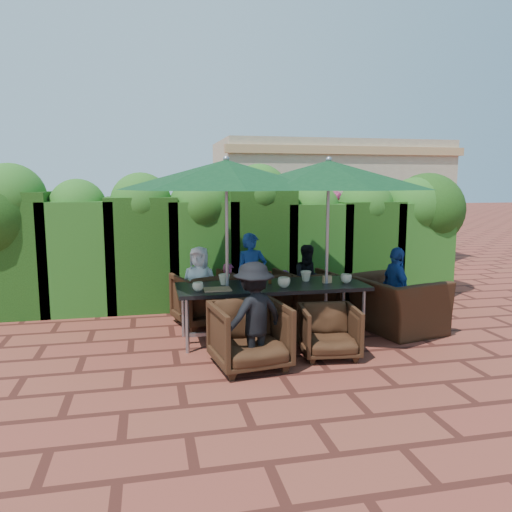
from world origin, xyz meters
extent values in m
plane|color=maroon|center=(0.00, 0.00, 0.00)|extent=(80.00, 80.00, 0.00)
cube|color=black|center=(0.22, 0.20, 0.72)|extent=(2.56, 0.90, 0.05)
cube|color=gray|center=(0.22, 0.20, 0.12)|extent=(2.36, 0.05, 0.05)
cylinder|color=gray|center=(-0.96, -0.15, 0.35)|extent=(0.05, 0.05, 0.70)
cylinder|color=gray|center=(-0.96, 0.55, 0.35)|extent=(0.05, 0.05, 0.70)
cylinder|color=gray|center=(1.40, -0.15, 0.35)|extent=(0.05, 0.05, 0.70)
cylinder|color=gray|center=(1.40, 0.55, 0.35)|extent=(0.05, 0.05, 0.70)
cylinder|color=gray|center=(-0.39, 0.23, 0.01)|extent=(0.44, 0.44, 0.03)
cylinder|color=gray|center=(-0.39, 0.23, 1.20)|extent=(0.04, 0.04, 2.40)
cone|color=black|center=(-0.39, 0.23, 2.22)|extent=(2.78, 2.78, 0.38)
sphere|color=gray|center=(-0.39, 0.23, 2.42)|extent=(0.08, 0.08, 0.08)
cylinder|color=gray|center=(0.97, 0.15, 0.01)|extent=(0.44, 0.44, 0.03)
cylinder|color=gray|center=(0.97, 0.15, 1.20)|extent=(0.04, 0.04, 2.40)
cone|color=black|center=(0.97, 0.15, 2.22)|extent=(2.80, 2.80, 0.38)
sphere|color=gray|center=(0.97, 0.15, 2.42)|extent=(0.08, 0.08, 0.08)
imported|color=black|center=(-0.60, 1.08, 0.43)|extent=(1.03, 0.99, 0.87)
imported|color=black|center=(0.28, 1.04, 0.43)|extent=(0.98, 0.94, 0.85)
imported|color=black|center=(1.04, 1.17, 0.40)|extent=(0.91, 0.87, 0.81)
imported|color=black|center=(-0.29, -0.78, 0.42)|extent=(0.91, 0.87, 0.84)
imported|color=black|center=(0.73, -0.64, 0.35)|extent=(0.74, 0.70, 0.70)
imported|color=black|center=(2.05, 0.19, 0.52)|extent=(1.02, 1.34, 1.04)
imported|color=white|center=(-0.67, 1.20, 0.59)|extent=(0.66, 0.53, 1.17)
imported|color=#1B4294|center=(0.14, 1.22, 0.68)|extent=(0.52, 0.43, 1.35)
imported|color=black|center=(1.08, 1.25, 0.57)|extent=(0.56, 0.36, 1.14)
imported|color=black|center=(-0.26, -0.85, 0.62)|extent=(0.88, 0.66, 1.24)
imported|color=#1B4294|center=(2.02, 0.15, 0.61)|extent=(0.38, 0.72, 1.22)
imported|color=#DA4D84|center=(-0.22, 1.20, 0.45)|extent=(0.35, 0.30, 0.90)
imported|color=#8D4392|center=(0.72, 1.28, 0.37)|extent=(0.33, 0.30, 0.74)
imported|color=#24842B|center=(1.49, 4.17, 0.83)|extent=(1.53, 1.45, 1.67)
imported|color=#DA4D84|center=(2.63, 4.39, 0.96)|extent=(1.04, 0.79, 1.92)
imported|color=gray|center=(3.49, 4.27, 0.95)|extent=(1.25, 1.25, 1.89)
imported|color=beige|center=(-0.80, 0.03, 0.81)|extent=(0.14, 0.14, 0.11)
imported|color=beige|center=(-0.41, 0.34, 0.82)|extent=(0.16, 0.16, 0.15)
imported|color=beige|center=(0.33, 0.02, 0.82)|extent=(0.17, 0.17, 0.13)
imported|color=beige|center=(0.74, 0.35, 0.82)|extent=(0.15, 0.15, 0.14)
imported|color=beige|center=(1.25, 0.12, 0.81)|extent=(0.15, 0.15, 0.12)
cylinder|color=#B20C0A|center=(0.09, 0.29, 0.83)|extent=(0.04, 0.04, 0.17)
cylinder|color=#4C230C|center=(0.21, 0.30, 0.83)|extent=(0.04, 0.04, 0.17)
cube|color=#996C4A|center=(-0.55, 0.03, 0.76)|extent=(0.35, 0.25, 0.02)
cube|color=tan|center=(0.02, 0.14, 0.80)|extent=(0.12, 0.06, 0.10)
cube|color=tan|center=(0.99, 0.16, 0.80)|extent=(0.12, 0.06, 0.10)
cube|color=black|center=(-3.50, 2.30, 0.99)|extent=(1.15, 0.95, 1.97)
sphere|color=black|center=(-3.50, 2.30, 1.87)|extent=(1.10, 1.10, 1.10)
cube|color=black|center=(-2.50, 2.30, 0.91)|extent=(1.15, 0.95, 1.82)
sphere|color=black|center=(-2.50, 2.30, 1.72)|extent=(0.91, 0.91, 0.91)
cube|color=black|center=(-1.50, 2.30, 0.94)|extent=(1.15, 0.95, 1.88)
sphere|color=black|center=(-1.50, 2.30, 1.78)|extent=(1.00, 1.00, 1.00)
cube|color=black|center=(-0.50, 2.30, 0.90)|extent=(1.15, 0.95, 1.81)
sphere|color=black|center=(-0.50, 2.30, 1.71)|extent=(1.10, 1.10, 1.10)
cube|color=black|center=(0.50, 2.30, 1.01)|extent=(1.15, 0.95, 2.03)
sphere|color=black|center=(0.50, 2.30, 1.93)|extent=(1.03, 1.03, 1.03)
cube|color=black|center=(1.50, 2.30, 0.87)|extent=(1.15, 0.95, 1.75)
sphere|color=black|center=(1.50, 2.30, 1.65)|extent=(0.92, 0.92, 0.92)
cube|color=black|center=(2.50, 2.30, 0.89)|extent=(1.15, 0.95, 1.78)
sphere|color=black|center=(2.50, 2.30, 1.68)|extent=(1.00, 1.00, 1.00)
cube|color=black|center=(3.50, 2.30, 0.87)|extent=(1.15, 0.95, 1.75)
sphere|color=black|center=(3.50, 2.30, 1.65)|extent=(1.13, 1.13, 1.13)
sphere|color=black|center=(3.80, 2.40, 1.60)|extent=(1.40, 1.40, 1.40)
cube|color=#BBAD8B|center=(3.50, 7.00, 1.60)|extent=(6.00, 3.00, 3.20)
cube|color=tan|center=(3.50, 5.55, 2.90)|extent=(6.20, 0.25, 0.20)
camera|label=1|loc=(-1.39, -6.21, 2.12)|focal=35.00mm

